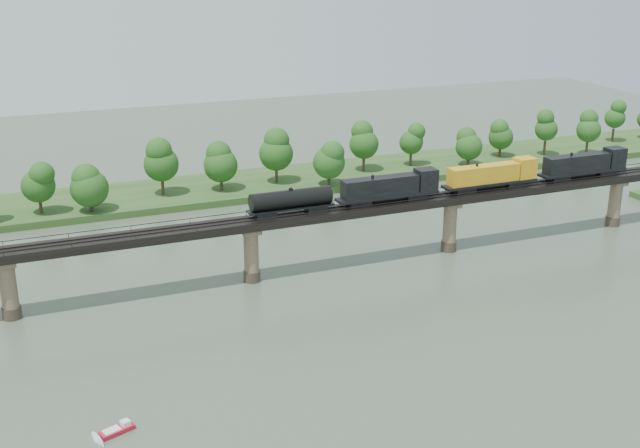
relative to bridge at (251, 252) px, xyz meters
name	(u,v)px	position (x,y,z in m)	size (l,w,h in m)	color
ground	(314,357)	(0.00, -30.00, -5.46)	(400.00, 400.00, 0.00)	#3A4A3A
far_bank	(183,193)	(0.00, 55.00, -4.66)	(300.00, 24.00, 1.60)	#28481C
bridge	(251,252)	(0.00, 0.00, 0.00)	(236.00, 30.00, 11.50)	#473A2D
bridge_superstructure	(250,218)	(0.00, 0.00, 6.33)	(220.00, 4.90, 0.75)	black
far_treeline	(149,168)	(-8.21, 50.52, 3.37)	(289.06, 17.54, 13.60)	#382619
freight_train	(458,180)	(41.28, 0.00, 8.70)	(80.85, 3.15, 5.56)	black
motorboat	(117,430)	(-29.28, -38.68, -5.05)	(4.57, 2.91, 1.20)	#B21428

